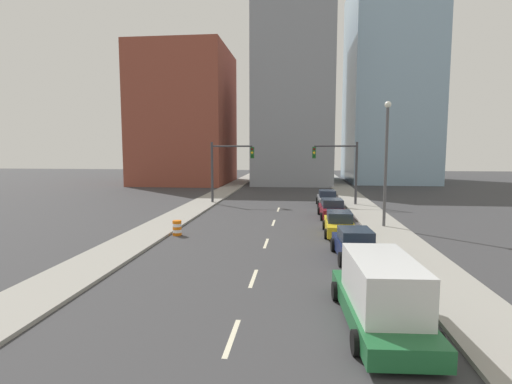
# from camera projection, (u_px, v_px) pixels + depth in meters

# --- Properties ---
(sidewalk_left) EXTENTS (2.87, 89.02, 0.15)m
(sidewalk_left) POSITION_uv_depth(u_px,v_px,m) (221.00, 193.00, 48.76)
(sidewalk_left) COLOR gray
(sidewalk_left) RESTS_ON ground
(sidewalk_right) EXTENTS (2.87, 89.02, 0.15)m
(sidewalk_right) POSITION_uv_depth(u_px,v_px,m) (349.00, 195.00, 47.07)
(sidewalk_right) COLOR gray
(sidewalk_right) RESTS_ON ground
(lane_stripe_at_8m) EXTENTS (0.16, 2.40, 0.01)m
(lane_stripe_at_8m) POSITION_uv_depth(u_px,v_px,m) (232.00, 337.00, 11.61)
(lane_stripe_at_8m) COLOR beige
(lane_stripe_at_8m) RESTS_ON ground
(lane_stripe_at_13m) EXTENTS (0.16, 2.40, 0.01)m
(lane_stripe_at_13m) POSITION_uv_depth(u_px,v_px,m) (253.00, 278.00, 16.92)
(lane_stripe_at_13m) COLOR beige
(lane_stripe_at_13m) RESTS_ON ground
(lane_stripe_at_19m) EXTENTS (0.16, 2.40, 0.01)m
(lane_stripe_at_19m) POSITION_uv_depth(u_px,v_px,m) (266.00, 243.00, 23.18)
(lane_stripe_at_19m) COLOR beige
(lane_stripe_at_19m) RESTS_ON ground
(lane_stripe_at_26m) EXTENTS (0.16, 2.40, 0.01)m
(lane_stripe_at_26m) POSITION_uv_depth(u_px,v_px,m) (274.00, 223.00, 29.63)
(lane_stripe_at_26m) COLOR beige
(lane_stripe_at_26m) RESTS_ON ground
(lane_stripe_at_33m) EXTENTS (0.16, 2.40, 0.01)m
(lane_stripe_at_33m) POSITION_uv_depth(u_px,v_px,m) (278.00, 209.00, 36.09)
(lane_stripe_at_33m) COLOR beige
(lane_stripe_at_33m) RESTS_ON ground
(building_brick_left) EXTENTS (14.00, 16.00, 20.91)m
(building_brick_left) POSITION_uv_depth(u_px,v_px,m) (185.00, 117.00, 63.54)
(building_brick_left) COLOR brown
(building_brick_left) RESTS_ON ground
(building_office_center) EXTENTS (12.00, 20.00, 26.98)m
(building_office_center) POSITION_uv_depth(u_px,v_px,m) (293.00, 100.00, 65.30)
(building_office_center) COLOR gray
(building_office_center) RESTS_ON ground
(building_glass_right) EXTENTS (13.00, 20.00, 32.88)m
(building_glass_right) POSITION_uv_depth(u_px,v_px,m) (388.00, 84.00, 67.22)
(building_glass_right) COLOR #8CADC6
(building_glass_right) RESTS_ON ground
(traffic_signal_left) EXTENTS (4.32, 0.35, 6.13)m
(traffic_signal_left) POSITION_uv_depth(u_px,v_px,m) (224.00, 164.00, 39.51)
(traffic_signal_left) COLOR #38383D
(traffic_signal_left) RESTS_ON ground
(traffic_signal_right) EXTENTS (4.32, 0.35, 6.13)m
(traffic_signal_right) POSITION_uv_depth(u_px,v_px,m) (343.00, 164.00, 38.24)
(traffic_signal_right) COLOR #38383D
(traffic_signal_right) RESTS_ON ground
(traffic_barrel) EXTENTS (0.56, 0.56, 0.95)m
(traffic_barrel) POSITION_uv_depth(u_px,v_px,m) (177.00, 228.00, 25.28)
(traffic_barrel) COLOR orange
(traffic_barrel) RESTS_ON ground
(street_lamp) EXTENTS (0.44, 0.44, 8.64)m
(street_lamp) POSITION_uv_depth(u_px,v_px,m) (386.00, 156.00, 27.08)
(street_lamp) COLOR #4C4C51
(street_lamp) RESTS_ON ground
(box_truck_green) EXTENTS (2.60, 6.34, 2.19)m
(box_truck_green) POSITION_uv_depth(u_px,v_px,m) (381.00, 294.00, 12.22)
(box_truck_green) COLOR #1E6033
(box_truck_green) RESTS_ON ground
(sedan_navy) EXTENTS (2.18, 4.65, 1.51)m
(sedan_navy) POSITION_uv_depth(u_px,v_px,m) (355.00, 245.00, 19.85)
(sedan_navy) COLOR #141E47
(sedan_navy) RESTS_ON ground
(sedan_yellow) EXTENTS (2.06, 4.62, 1.47)m
(sedan_yellow) POSITION_uv_depth(u_px,v_px,m) (339.00, 224.00, 25.59)
(sedan_yellow) COLOR gold
(sedan_yellow) RESTS_ON ground
(sedan_maroon) EXTENTS (2.18, 4.60, 1.49)m
(sedan_maroon) POSITION_uv_depth(u_px,v_px,m) (332.00, 209.00, 31.84)
(sedan_maroon) COLOR maroon
(sedan_maroon) RESTS_ON ground
(sedan_gray) EXTENTS (2.03, 4.40, 1.51)m
(sedan_gray) POSITION_uv_depth(u_px,v_px,m) (327.00, 199.00, 38.38)
(sedan_gray) COLOR slate
(sedan_gray) RESTS_ON ground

